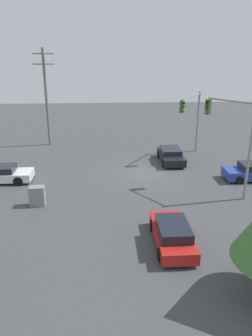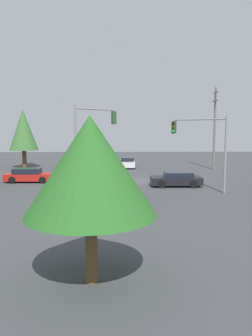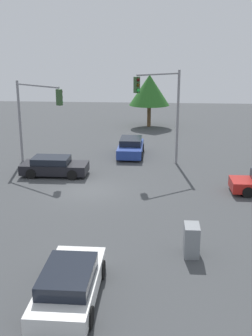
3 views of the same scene
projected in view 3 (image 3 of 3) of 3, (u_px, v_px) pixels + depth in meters
ground_plane at (89, 190)px, 25.51m from camera, size 80.00×80.00×0.00m
sedan_white at (69, 284)px, 14.41m from camera, size 4.68×2.02×1.31m
sedan_dark at (54, 166)px, 28.30m from camera, size 2.04×4.41×1.27m
sedan_blue at (131, 147)px, 33.38m from camera, size 4.49×2.00×1.37m
traffic_signal_main at (163, 102)px, 29.19m from camera, size 2.50×3.16×6.81m
traffic_signal_cross at (35, 108)px, 29.48m from camera, size 2.83×3.94×6.03m
electrical_cabinet at (191, 240)px, 17.56m from camera, size 0.99×0.63×1.33m
tree_right at (149, 90)px, 44.21m from camera, size 4.27×4.27×5.48m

